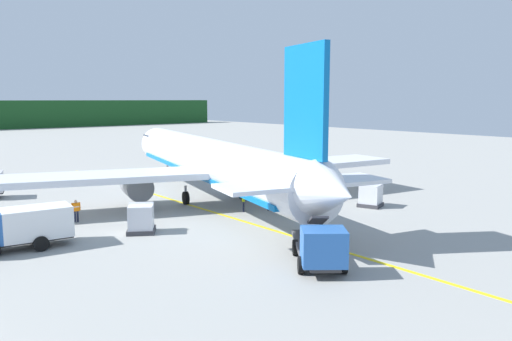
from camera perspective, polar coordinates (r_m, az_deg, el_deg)
airliner_foreground at (r=43.91m, az=-5.18°, el=1.01°), size 34.31×41.16×11.90m
service_truck_baggage at (r=32.74m, az=-25.26°, el=-5.70°), size 5.89×2.91×2.43m
service_truck_catering at (r=26.81m, az=7.28°, el=-8.50°), size 5.91×6.61×2.77m
cargo_container_near at (r=34.20m, az=-12.93°, el=-5.37°), size 2.47×2.47×2.00m
cargo_container_mid at (r=38.75m, az=5.12°, el=-3.74°), size 2.15×2.15×1.83m
cargo_container_far at (r=42.43m, az=12.92°, el=-2.77°), size 2.26×2.26×1.99m
crew_marshaller at (r=39.40m, az=-1.44°, el=-3.27°), size 0.47×0.50×1.73m
crew_loader_left at (r=39.95m, az=1.50°, el=-3.10°), size 0.63×0.25×1.73m
crew_loader_right at (r=38.41m, az=-19.78°, el=-4.15°), size 0.63×0.28×1.63m
apron_guide_line at (r=39.40m, az=-4.65°, el=-4.81°), size 0.30×60.00×0.01m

